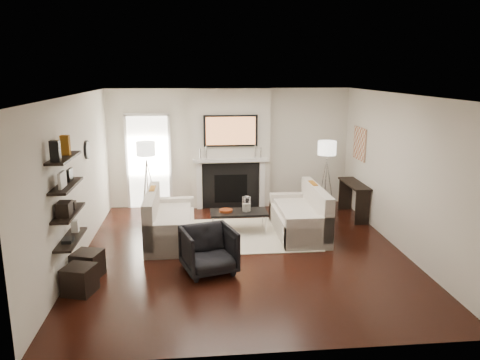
{
  "coord_description": "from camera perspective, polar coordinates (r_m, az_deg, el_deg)",
  "views": [
    {
      "loc": [
        -0.81,
        -7.6,
        3.08
      ],
      "look_at": [
        0.0,
        0.6,
        1.15
      ],
      "focal_mm": 35.0,
      "sensor_mm": 36.0,
      "label": 1
    }
  ],
  "objects": [
    {
      "name": "shelf_lower",
      "position": [
        7.12,
        -20.17,
        -3.79
      ],
      "size": [
        0.25,
        1.0,
        0.04
      ],
      "primitive_type": "cube",
      "color": "black",
      "rests_on": "wall_left"
    },
    {
      "name": "console_top",
      "position": [
        10.25,
        13.78,
        -0.45
      ],
      "size": [
        0.35,
        1.2,
        0.04
      ],
      "primitive_type": "cube",
      "color": "black",
      "rests_on": "floor"
    },
    {
      "name": "loveseat_left_back",
      "position": [
        8.72,
        -10.68,
        -4.08
      ],
      "size": [
        0.18,
        1.8,
        0.8
      ],
      "primitive_type": "cube",
      "color": "beige",
      "rests_on": "floor"
    },
    {
      "name": "shelf_bottom",
      "position": [
        7.24,
        -19.92,
        -6.82
      ],
      "size": [
        0.25,
        1.0,
        0.03
      ],
      "primitive_type": "cube",
      "color": "black",
      "rests_on": "wall_left"
    },
    {
      "name": "clock_rim",
      "position": [
        8.82,
        -18.18,
        3.53
      ],
      "size": [
        0.04,
        0.34,
        0.34
      ],
      "primitive_type": "cylinder",
      "rotation": [
        0.0,
        1.57,
        0.0
      ],
      "color": "black",
      "rests_on": "wall_left"
    },
    {
      "name": "pillow_right_orange",
      "position": [
        9.31,
        8.86,
        -1.59
      ],
      "size": [
        0.1,
        0.42,
        0.42
      ],
      "primitive_type": "cube",
      "color": "#975A12",
      "rests_on": "loveseat_right_cushion"
    },
    {
      "name": "wall_art",
      "position": [
        10.39,
        14.39,
        4.31
      ],
      "size": [
        0.03,
        0.7,
        0.7
      ],
      "primitive_type": "cube",
      "color": "tan",
      "rests_on": "wall_right"
    },
    {
      "name": "door_trim_top",
      "position": [
        10.65,
        -11.33,
        7.82
      ],
      "size": [
        1.02,
        0.06,
        0.06
      ],
      "primitive_type": "cube",
      "color": "white",
      "rests_on": "wall_back"
    },
    {
      "name": "loveseat_right_cushion",
      "position": [
        9.02,
        6.89,
        -3.74
      ],
      "size": [
        0.63,
        1.44,
        0.1
      ],
      "primitive_type": "cube",
      "color": "beige",
      "rests_on": "loveseat_right_base"
    },
    {
      "name": "hallway_panel",
      "position": [
        10.82,
        -11.06,
        2.13
      ],
      "size": [
        0.9,
        0.02,
        2.1
      ],
      "primitive_type": "cube",
      "color": "white",
      "rests_on": "floor"
    },
    {
      "name": "ottoman_near",
      "position": [
        7.61,
        -18.06,
        -9.75
      ],
      "size": [
        0.5,
        0.5,
        0.4
      ],
      "primitive_type": "cube",
      "rotation": [
        0.0,
        0.0,
        -0.29
      ],
      "color": "black",
      "rests_on": "floor"
    },
    {
      "name": "hurricane_candle",
      "position": [
        9.07,
        0.79,
        -3.37
      ],
      "size": [
        0.11,
        0.11,
        0.16
      ],
      "primitive_type": "cylinder",
      "color": "white",
      "rests_on": "coffee_table"
    },
    {
      "name": "pillow_left_charcoal",
      "position": [
        8.38,
        -10.91,
        -3.42
      ],
      "size": [
        0.1,
        0.4,
        0.4
      ],
      "primitive_type": "cube",
      "color": "black",
      "rests_on": "loveseat_left_cushion"
    },
    {
      "name": "lamp_left_post",
      "position": [
        10.41,
        -11.21,
        -0.85
      ],
      "size": [
        0.02,
        0.02,
        1.2
      ],
      "primitive_type": "cylinder",
      "color": "silver",
      "rests_on": "floor"
    },
    {
      "name": "candlestick_r_tall",
      "position": [
        10.54,
        1.86,
        3.48
      ],
      "size": [
        0.04,
        0.04,
        0.3
      ],
      "primitive_type": "cylinder",
      "color": "silver",
      "rests_on": "mantel_shelf"
    },
    {
      "name": "coffee_leg_nw",
      "position": [
        8.91,
        -3.24,
        -5.76
      ],
      "size": [
        0.02,
        0.02,
        0.38
      ],
      "primitive_type": "cylinder",
      "color": "silver",
      "rests_on": "floor"
    },
    {
      "name": "loveseat_right_arm_s",
      "position": [
        9.83,
        6.14,
        -3.31
      ],
      "size": [
        0.85,
        0.18,
        0.6
      ],
      "primitive_type": "cube",
      "color": "beige",
      "rests_on": "floor"
    },
    {
      "name": "coffee_leg_se",
      "position": [
        9.41,
        2.76,
        -4.71
      ],
      "size": [
        0.02,
        0.02,
        0.38
      ],
      "primitive_type": "cylinder",
      "color": "silver",
      "rests_on": "floor"
    },
    {
      "name": "tv_body",
      "position": [
        10.43,
        -1.15,
        6.02
      ],
      "size": [
        1.2,
        0.06,
        0.7
      ],
      "primitive_type": "cube",
      "color": "black",
      "rests_on": "chimney_breast"
    },
    {
      "name": "lamp_right_post",
      "position": [
        10.47,
        10.38,
        -0.73
      ],
      "size": [
        0.02,
        0.02,
        1.2
      ],
      "primitive_type": "cylinder",
      "color": "silver",
      "rests_on": "floor"
    },
    {
      "name": "lamp_right_leg_a",
      "position": [
        10.5,
        10.95,
        -0.71
      ],
      "size": [
        0.25,
        0.02,
        1.23
      ],
      "primitive_type": "cylinder",
      "rotation": [
        0.18,
        0.0,
        4.71
      ],
      "color": "silver",
      "rests_on": "floor"
    },
    {
      "name": "hurricane_glass",
      "position": [
        9.05,
        0.79,
        -2.98
      ],
      "size": [
        0.17,
        0.17,
        0.29
      ],
      "primitive_type": "cylinder",
      "color": "white",
      "rests_on": "coffee_table"
    },
    {
      "name": "lamp_left_leg_c",
      "position": [
        10.32,
        -11.56,
        -0.99
      ],
      "size": [
        0.14,
        0.22,
        1.23
      ],
      "primitive_type": "cylinder",
      "rotation": [
        0.18,
        0.0,
        2.62
      ],
      "color": "silver",
      "rests_on": "floor"
    },
    {
      "name": "decor_frame_a",
      "position": [
        6.84,
        -20.85,
        0.04
      ],
      "size": [
        0.04,
        0.3,
        0.22
      ],
      "primitive_type": "cube",
      "color": "white",
      "rests_on": "shelf_upper"
    },
    {
      "name": "loveseat_left_arm_s",
      "position": [
        9.54,
        -8.21,
        -3.9
      ],
      "size": [
        0.85,
        0.18,
        0.6
      ],
      "primitive_type": "cube",
      "color": "beige",
      "rests_on": "floor"
    },
    {
      "name": "lamp_right_shade",
      "position": [
        10.3,
        10.57,
        3.86
      ],
      "size": [
        0.4,
        0.4,
        0.3
      ],
      "primitive_type": "cylinder",
      "color": "white",
      "rests_on": "lamp_right_post"
    },
    {
      "name": "pillow_left_orange",
      "position": [
        8.95,
        -10.58,
        -2.27
      ],
      "size": [
        0.1,
        0.42,
        0.42
      ],
      "primitive_type": "cube",
      "color": "#975A12",
      "rests_on": "loveseat_left_cushion"
    },
    {
      "name": "decor_wine_rack",
      "position": [
        6.91,
        -20.64,
        -3.33
      ],
      "size": [
        0.18,
        0.25,
        0.2
      ],
      "primitive_type": "cube",
      "color": "black",
      "rests_on": "shelf_lower"
    },
    {
      "name": "loveseat_right_base",
      "position": [
        9.11,
        7.16,
        -5.29
      ],
      "size": [
        0.85,
        1.8,
        0.42
      ],
      "primitive_type": "cube",
      "color": "beige",
      "rests_on": "floor"
    },
    {
      "name": "decor_box_small",
      "position": [
        7.22,
        -19.97,
        -2.91
      ],
      "size": [
        0.15,
        0.12,
        0.12
      ],
      "primitive_type": "cube",
      "color": "black",
      "rests_on": "shelf_lower"
    },
    {
      "name": "chimney_breast",
      "position": [
        10.65,
        -1.21,
        3.83
      ],
      "size": [
        1.8,
        0.25,
        2.7
      ],
      "primitive_type": "cube",
      "color": "silver",
      "rests_on": "floor"
    },
    {
      "name": "coffee_table",
      "position": [
        9.08,
        -0.16,
        -3.97
      ],
      "size": [
        1.1,
        0.55,
        0.04
      ],
      "primitive_type": "cube",
      "color": "black",
      "rests_on": "floor"
    },
    {
      "name": "mantel_pilaster_l",
      "position": [
        10.61,
        -4.99,
        -0.65
      ],
      "size": [
        0.12,
        0.08,
        1.1
      ],
      "primitive_type": "cube",
      "color": "white",
      "rests_on": "floor"
    },
    {
      "name": "lamp_left_leg_a",
      "position": [
        10.4,
        -10.61,
        -0.84
      ],
      "size": [
        0.25,
        0.02,
        1.23
      ],
      "primitive_type": "cylinder",
      "rotation": [
        0.18,
        0.0,
        4.71
      ],
      "color": "silver",
      "rests_on": "floor"
    },
    {
      "name": "clock_face",
      "position": [
        8.82,
        -18.02,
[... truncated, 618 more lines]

